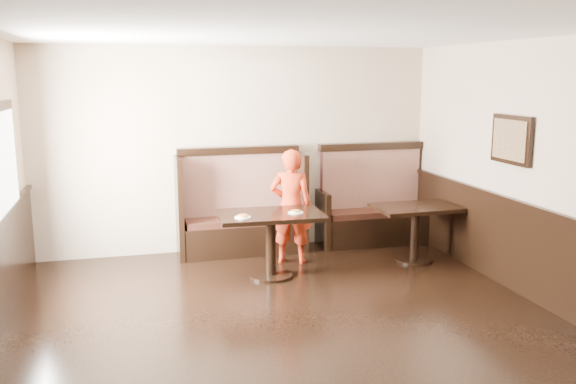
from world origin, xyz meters
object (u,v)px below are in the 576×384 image
object	(u,v)px
child	(291,207)
table_main	(271,228)
table_neighbor	(415,220)
booth_main	(241,215)
booth_neighbor	(373,210)

from	to	relation	value
child	table_main	bearing A→B (deg)	72.63
table_main	child	distance (m)	0.63
table_neighbor	booth_main	bearing A→B (deg)	154.02
table_main	child	world-z (taller)	child
table_main	child	xyz separation A→B (m)	(0.38, 0.48, 0.14)
child	booth_neighbor	bearing A→B (deg)	-134.45
booth_main	table_main	bearing A→B (deg)	-82.41
booth_neighbor	table_main	distance (m)	2.13
booth_neighbor	table_main	bearing A→B (deg)	-147.83
booth_main	table_neighbor	xyz separation A→B (m)	(2.13, -0.99, 0.03)
booth_main	table_main	size ratio (longest dim) A/B	1.37
booth_neighbor	table_neighbor	xyz separation A→B (m)	(0.18, -0.99, 0.07)
booth_neighbor	child	bearing A→B (deg)	-155.44
booth_neighbor	child	size ratio (longest dim) A/B	1.10
booth_main	child	xyz separation A→B (m)	(0.53, -0.65, 0.22)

